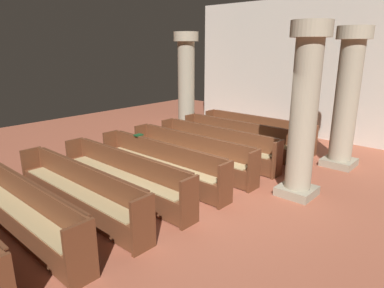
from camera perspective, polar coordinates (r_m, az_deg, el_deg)
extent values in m
plane|color=#AD5B42|center=(7.17, 1.96, -8.42)|extent=(19.20, 19.20, 0.00)
cube|color=silver|center=(11.88, 21.68, 11.47)|extent=(10.00, 0.16, 4.50)
cube|color=brown|center=(10.72, 10.66, 2.01)|extent=(3.59, 0.38, 0.05)
cube|color=brown|center=(10.81, 11.19, 3.40)|extent=(3.59, 0.04, 0.44)
cube|color=brown|center=(10.81, 11.38, 4.52)|extent=(3.44, 0.06, 0.02)
cube|color=brown|center=(11.74, 3.05, 3.57)|extent=(0.06, 0.44, 0.88)
cube|color=brown|center=(9.94, 19.65, 0.34)|extent=(0.06, 0.44, 0.88)
cube|color=brown|center=(10.63, 10.11, 0.74)|extent=(3.59, 0.03, 0.38)
cube|color=tan|center=(10.70, 10.61, 2.17)|extent=(3.30, 0.32, 0.03)
cube|color=brown|center=(9.89, 7.58, 0.97)|extent=(3.59, 0.38, 0.05)
cube|color=brown|center=(9.97, 8.18, 2.49)|extent=(3.59, 0.04, 0.44)
cube|color=brown|center=(9.96, 8.38, 3.70)|extent=(3.44, 0.06, 0.02)
cube|color=brown|center=(10.98, -0.28, 2.73)|extent=(0.06, 0.44, 0.88)
cube|color=brown|center=(9.03, 17.15, -0.95)|extent=(0.06, 0.44, 0.88)
cube|color=brown|center=(9.81, 6.96, -0.42)|extent=(3.59, 0.03, 0.38)
cube|color=tan|center=(9.87, 7.52, 1.14)|extent=(3.30, 0.32, 0.03)
cube|color=brown|center=(9.10, 3.96, -0.26)|extent=(3.59, 0.38, 0.05)
cube|color=brown|center=(9.17, 4.64, 1.40)|extent=(3.59, 0.04, 0.44)
cube|color=brown|center=(9.15, 4.85, 2.72)|extent=(3.44, 0.06, 0.02)
cube|color=brown|center=(10.28, -4.07, 1.75)|extent=(0.06, 0.44, 0.88)
cube|color=brown|center=(8.16, 14.11, -2.52)|extent=(0.06, 0.44, 0.88)
cube|color=brown|center=(9.03, 3.25, -1.78)|extent=(3.59, 0.03, 0.38)
cube|color=tan|center=(9.08, 3.89, -0.07)|extent=(3.30, 0.32, 0.03)
cube|color=brown|center=(8.36, -0.33, -1.71)|extent=(3.59, 0.38, 0.05)
cube|color=brown|center=(8.41, 0.44, 0.11)|extent=(3.59, 0.04, 0.44)
cube|color=brown|center=(8.39, 0.66, 1.54)|extent=(3.44, 0.06, 0.02)
cube|color=brown|center=(9.62, -8.40, 0.63)|extent=(0.06, 0.44, 0.88)
cube|color=brown|center=(7.32, 10.35, -4.44)|extent=(0.06, 0.44, 0.88)
cube|color=brown|center=(8.30, -1.14, -3.37)|extent=(3.59, 0.03, 0.38)
cube|color=tan|center=(8.33, -0.42, -1.52)|extent=(3.30, 0.32, 0.03)
cube|color=brown|center=(7.68, -5.42, -3.42)|extent=(3.59, 0.38, 0.05)
cube|color=brown|center=(7.71, -4.56, -1.43)|extent=(3.59, 0.04, 0.44)
cube|color=brown|center=(7.68, -4.33, 0.13)|extent=(3.44, 0.06, 0.02)
cube|color=brown|center=(9.04, -13.32, -0.65)|extent=(0.06, 0.44, 0.88)
cube|color=brown|center=(6.53, 5.61, -6.82)|extent=(0.06, 0.44, 0.88)
cube|color=brown|center=(7.64, -6.34, -5.23)|extent=(3.59, 0.03, 0.38)
cube|color=tan|center=(7.65, -5.54, -3.21)|extent=(3.30, 0.32, 0.03)
cube|color=brown|center=(7.08, -11.47, -5.41)|extent=(3.59, 0.38, 0.05)
cube|color=brown|center=(7.09, -10.49, -3.25)|extent=(3.59, 0.04, 0.44)
cube|color=brown|center=(7.05, -10.27, -1.56)|extent=(3.44, 0.06, 0.02)
cube|color=brown|center=(8.53, -18.88, -2.09)|extent=(0.06, 0.44, 0.88)
cube|color=brown|center=(5.81, -0.42, -9.75)|extent=(0.06, 0.44, 0.88)
cube|color=brown|center=(7.06, -12.51, -7.37)|extent=(3.59, 0.03, 0.38)
cube|color=tan|center=(7.05, -11.61, -5.18)|extent=(3.30, 0.32, 0.03)
cube|color=brown|center=(6.58, -18.58, -7.65)|extent=(3.59, 0.38, 0.05)
cube|color=brown|center=(6.56, -17.50, -5.33)|extent=(3.59, 0.04, 0.44)
cube|color=brown|center=(6.52, -17.30, -3.52)|extent=(3.44, 0.06, 0.02)
cube|color=brown|center=(8.12, -25.07, -3.67)|extent=(0.06, 0.44, 0.88)
cube|color=brown|center=(5.19, -8.17, -13.28)|extent=(0.06, 0.44, 0.88)
cube|color=brown|center=(6.59, -19.74, -9.73)|extent=(3.59, 0.03, 0.38)
cube|color=tan|center=(6.56, -18.76, -7.41)|extent=(3.30, 0.32, 0.03)
cube|color=brown|center=(6.20, -26.79, -10.06)|extent=(3.59, 0.38, 0.05)
cube|color=brown|center=(6.16, -25.63, -7.63)|extent=(3.59, 0.04, 0.44)
cube|color=brown|center=(6.10, -25.45, -5.72)|extent=(3.44, 0.06, 0.02)
cube|color=brown|center=(4.71, -18.06, -17.30)|extent=(0.06, 0.44, 0.88)
cube|color=brown|center=(6.25, -28.05, -12.23)|extent=(3.59, 0.03, 0.38)
cube|color=tan|center=(6.18, -27.00, -9.82)|extent=(3.30, 0.32, 0.03)
cube|color=#9F967E|center=(9.58, 23.35, -2.81)|extent=(0.76, 0.76, 0.18)
cylinder|color=#ADA389|center=(9.23, 24.42, 6.43)|extent=(0.56, 0.56, 2.95)
cylinder|color=#B6AB90|center=(9.14, 25.63, 16.49)|extent=(0.81, 0.81, 0.30)
cube|color=#9F967E|center=(12.00, -0.94, 2.17)|extent=(0.76, 0.76, 0.18)
cylinder|color=#ADA389|center=(11.73, -0.97, 9.60)|extent=(0.56, 0.56, 2.95)
cylinder|color=#B6AB90|center=(11.66, -1.01, 17.56)|extent=(0.81, 0.81, 0.30)
cube|color=#9F967E|center=(7.44, 17.12, -7.49)|extent=(0.70, 0.70, 0.18)
cylinder|color=#ADA389|center=(6.98, 18.17, 4.39)|extent=(0.52, 0.52, 2.95)
cylinder|color=#B6AB90|center=(6.86, 19.40, 17.78)|extent=(0.76, 0.76, 0.30)
cube|color=brown|center=(11.51, 17.63, 0.48)|extent=(0.45, 0.45, 0.06)
cube|color=brown|center=(11.40, 17.81, 2.63)|extent=(0.28, 0.28, 0.95)
cube|color=brown|center=(11.30, 18.04, 5.27)|extent=(0.48, 0.35, 0.15)
cube|color=#194723|center=(8.38, -8.97, 1.50)|extent=(0.14, 0.20, 0.03)
cube|color=maroon|center=(8.67, 17.12, -3.79)|extent=(0.35, 0.29, 0.27)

